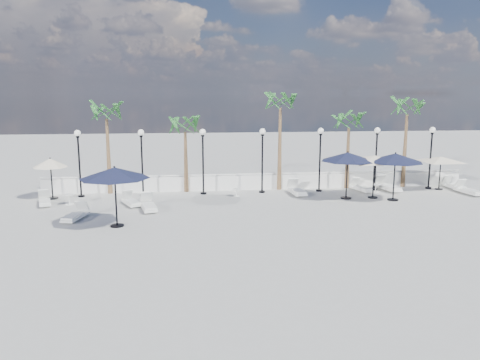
{
  "coord_description": "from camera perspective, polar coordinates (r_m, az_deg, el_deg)",
  "views": [
    {
      "loc": [
        -4.38,
        -20.57,
        5.85
      ],
      "look_at": [
        -1.75,
        2.71,
        1.5
      ],
      "focal_mm": 35.0,
      "sensor_mm": 36.0,
      "label": 1
    }
  ],
  "objects": [
    {
      "name": "lounger_1",
      "position": [
        25.44,
        -13.14,
        -2.54
      ],
      "size": [
        1.22,
        1.84,
        0.66
      ],
      "rotation": [
        0.0,
        0.0,
        0.42
      ],
      "color": "white",
      "rests_on": "ground"
    },
    {
      "name": "balustrade",
      "position": [
        28.91,
        2.39,
        -0.22
      ],
      "size": [
        26.0,
        0.3,
        1.01
      ],
      "color": "silver",
      "rests_on": "ground"
    },
    {
      "name": "ground",
      "position": [
        21.83,
        5.4,
        -5.08
      ],
      "size": [
        100.0,
        100.0,
        0.0
      ],
      "primitive_type": "plane",
      "color": "#A1A09C",
      "rests_on": "ground"
    },
    {
      "name": "lounger_3",
      "position": [
        24.21,
        -11.09,
        -3.05
      ],
      "size": [
        1.05,
        2.09,
        0.75
      ],
      "rotation": [
        0.0,
        0.0,
        0.21
      ],
      "color": "white",
      "rests_on": "ground"
    },
    {
      "name": "side_table_1",
      "position": [
        26.91,
        -0.44,
        -1.43
      ],
      "size": [
        0.47,
        0.47,
        0.46
      ],
      "color": "white",
      "rests_on": "ground"
    },
    {
      "name": "palm_0",
      "position": [
        28.28,
        -15.97,
        7.45
      ],
      "size": [
        2.6,
        2.6,
        5.5
      ],
      "color": "brown",
      "rests_on": "ground"
    },
    {
      "name": "side_table_0",
      "position": [
        26.58,
        -20.1,
        -2.12
      ],
      "size": [
        0.56,
        0.56,
        0.55
      ],
      "color": "white",
      "rests_on": "ground"
    },
    {
      "name": "palm_3",
      "position": [
        29.63,
        13.15,
        6.57
      ],
      "size": [
        2.6,
        2.6,
        4.9
      ],
      "color": "brown",
      "rests_on": "ground"
    },
    {
      "name": "lamppost_2",
      "position": [
        27.29,
        -4.55,
        3.42
      ],
      "size": [
        0.36,
        0.36,
        3.84
      ],
      "color": "black",
      "rests_on": "ground"
    },
    {
      "name": "lamppost_3",
      "position": [
        27.62,
        2.74,
        3.53
      ],
      "size": [
        0.36,
        0.36,
        3.84
      ],
      "color": "black",
      "rests_on": "ground"
    },
    {
      "name": "parasol_navy_right",
      "position": [
        26.96,
        18.41,
        2.55
      ],
      "size": [
        3.0,
        3.0,
        2.69
      ],
      "color": "black",
      "rests_on": "ground"
    },
    {
      "name": "parasol_cream_sq_a",
      "position": [
        27.24,
        16.12,
        2.87
      ],
      "size": [
        5.32,
        5.32,
        2.61
      ],
      "color": "black",
      "rests_on": "ground"
    },
    {
      "name": "lamppost_4",
      "position": [
        28.39,
        9.75,
        3.57
      ],
      "size": [
        0.36,
        0.36,
        3.84
      ],
      "color": "black",
      "rests_on": "ground"
    },
    {
      "name": "lounger_0",
      "position": [
        26.97,
        -22.72,
        -2.35
      ],
      "size": [
        1.07,
        1.86,
        0.66
      ],
      "rotation": [
        0.0,
        0.0,
        0.31
      ],
      "color": "white",
      "rests_on": "ground"
    },
    {
      "name": "parasol_navy_mid",
      "position": [
        26.69,
        12.99,
        2.75
      ],
      "size": [
        3.01,
        3.01,
        2.69
      ],
      "color": "black",
      "rests_on": "ground"
    },
    {
      "name": "palm_4",
      "position": [
        31.02,
        19.72,
        7.84
      ],
      "size": [
        2.6,
        2.6,
        5.7
      ],
      "color": "brown",
      "rests_on": "ground"
    },
    {
      "name": "lamppost_1",
      "position": [
        27.4,
        -11.89,
        3.25
      ],
      "size": [
        0.36,
        0.36,
        3.84
      ],
      "color": "black",
      "rests_on": "ground"
    },
    {
      "name": "lounger_5",
      "position": [
        29.91,
        17.51,
        -0.74
      ],
      "size": [
        1.12,
        2.19,
        0.78
      ],
      "rotation": [
        0.0,
        0.0,
        0.22
      ],
      "color": "white",
      "rests_on": "ground"
    },
    {
      "name": "lamppost_6",
      "position": [
        31.07,
        22.27,
        3.53
      ],
      "size": [
        0.36,
        0.36,
        3.84
      ],
      "color": "black",
      "rests_on": "ground"
    },
    {
      "name": "lounger_8",
      "position": [
        31.9,
        24.59,
        -0.59
      ],
      "size": [
        0.69,
        1.88,
        0.7
      ],
      "rotation": [
        0.0,
        0.0,
        0.05
      ],
      "color": "white",
      "rests_on": "ground"
    },
    {
      "name": "parasol_navy_left",
      "position": [
        21.17,
        -15.04,
        0.8
      ],
      "size": [
        3.1,
        3.1,
        2.73
      ],
      "color": "black",
      "rests_on": "ground"
    },
    {
      "name": "parasol_cream_small",
      "position": [
        28.09,
        -22.12,
        1.87
      ],
      "size": [
        1.91,
        1.91,
        2.34
      ],
      "color": "black",
      "rests_on": "ground"
    },
    {
      "name": "lounger_2",
      "position": [
        23.29,
        -19.42,
        -4.05
      ],
      "size": [
        1.02,
        1.93,
        0.69
      ],
      "rotation": [
        0.0,
        0.0,
        -0.24
      ],
      "color": "white",
      "rests_on": "ground"
    },
    {
      "name": "lamppost_0",
      "position": [
        27.95,
        -19.06,
        3.04
      ],
      "size": [
        0.36,
        0.36,
        3.84
      ],
      "color": "black",
      "rests_on": "ground"
    },
    {
      "name": "side_table_2",
      "position": [
        29.16,
        16.21,
        -0.88
      ],
      "size": [
        0.51,
        0.51,
        0.49
      ],
      "color": "white",
      "rests_on": "ground"
    },
    {
      "name": "palm_2",
      "position": [
        28.43,
        4.95,
        9.0
      ],
      "size": [
        2.6,
        2.6,
        6.1
      ],
      "color": "brown",
      "rests_on": "ground"
    },
    {
      "name": "lounger_6",
      "position": [
        29.29,
        14.54,
        -0.9
      ],
      "size": [
        1.01,
        1.87,
        0.67
      ],
      "rotation": [
        0.0,
        0.0,
        0.26
      ],
      "color": "white",
      "rests_on": "ground"
    },
    {
      "name": "lounger_4",
      "position": [
        27.62,
        6.9,
        -1.24
      ],
      "size": [
        0.84,
        2.09,
        0.76
      ],
      "rotation": [
        0.0,
        0.0,
        0.09
      ],
      "color": "white",
      "rests_on": "ground"
    },
    {
      "name": "parasol_cream_sq_b",
      "position": [
        31.12,
        23.32,
        2.62
      ],
      "size": [
        4.4,
        4.4,
        2.2
      ],
      "color": "black",
      "rests_on": "ground"
    },
    {
      "name": "lamppost_5",
      "position": [
        29.55,
        16.29,
        3.57
      ],
      "size": [
        0.36,
        0.36,
        3.84
      ],
      "color": "black",
      "rests_on": "ground"
    },
    {
      "name": "palm_1",
      "position": [
        27.94,
        -6.7,
        6.15
      ],
      "size": [
        2.6,
        2.6,
        4.7
      ],
      "color": "brown",
      "rests_on": "ground"
    },
    {
      "name": "lounger_7",
      "position": [
        30.6,
        26.07,
        -1.13
      ],
      "size": [
        0.87,
        1.96,
        0.71
      ],
      "rotation": [
        0.0,
        0.0,
        0.14
      ],
      "color": "white",
      "rests_on": "ground"
    }
  ]
}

